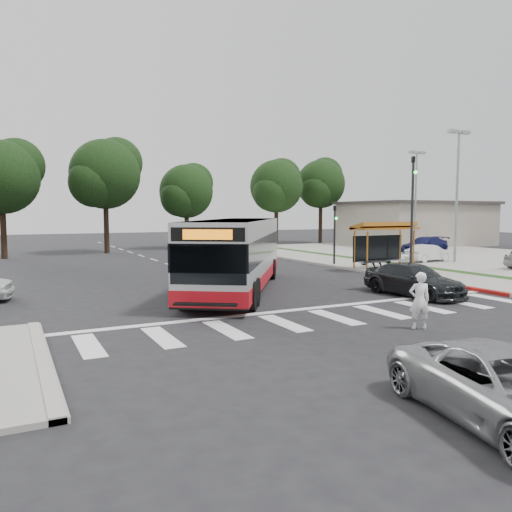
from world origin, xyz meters
TOP-DOWN VIEW (x-y plane):
  - ground at (0.00, 0.00)m, footprint 140.00×140.00m
  - sidewalk_east at (11.00, 8.00)m, footprint 4.00×40.00m
  - curb_east at (9.00, 8.00)m, footprint 0.30×40.00m
  - curb_east_red at (9.00, -2.00)m, footprint 0.32×6.00m
  - parking_lot at (23.00, 10.00)m, footprint 18.00×36.00m
  - commercial_building at (30.00, 22.00)m, footprint 14.00×10.00m
  - building_roof_cap at (30.00, 22.00)m, footprint 14.60×10.60m
  - crosswalk_ladder at (0.00, -5.00)m, footprint 18.00×2.60m
  - bus_shelter at (10.80, 5.10)m, footprint 4.20×1.60m
  - traffic_signal_ne_tall at (9.60, 1.49)m, footprint 0.18×0.37m
  - traffic_signal_ne_short at (9.60, 8.49)m, footprint 0.18×0.37m
  - lot_light_front at (18.00, 6.00)m, footprint 1.90×0.35m
  - lot_light_mid at (24.00, 16.00)m, footprint 1.90×0.35m
  - tree_ne_a at (16.08, 28.06)m, footprint 6.16×5.74m
  - tree_ne_b at (23.08, 30.06)m, footprint 6.16×5.74m
  - tree_north_a at (-1.92, 26.07)m, footprint 6.60×6.15m
  - tree_north_b at (6.07, 28.06)m, footprint 5.72×5.33m
  - tree_north_c at (-9.92, 24.06)m, footprint 6.16×5.74m
  - transit_bus at (-0.50, 1.90)m, footprint 9.08×11.84m
  - pedestrian at (1.30, -7.50)m, footprint 0.75×0.65m
  - dark_sedan at (5.59, -2.84)m, footprint 2.37×4.85m
  - silver_suv_south at (-2.52, -13.32)m, footprint 2.96×4.90m
  - parked_car_1 at (16.72, 7.14)m, footprint 3.67×1.51m
  - parked_car_3 at (22.07, 12.83)m, footprint 4.93×2.52m

SIDE VIEW (x-z plane):
  - ground at x=0.00m, z-range 0.00..0.00m
  - crosswalk_ladder at x=0.00m, z-range 0.00..0.01m
  - parking_lot at x=23.00m, z-range 0.00..0.10m
  - sidewalk_east at x=11.00m, z-range 0.00..0.12m
  - curb_east at x=9.00m, z-range 0.00..0.15m
  - curb_east_red at x=9.00m, z-range 0.00..0.15m
  - silver_suv_south at x=-2.52m, z-range 0.00..1.27m
  - dark_sedan at x=5.59m, z-range 0.00..1.36m
  - parked_car_1 at x=16.72m, z-range 0.10..1.28m
  - parked_car_3 at x=22.07m, z-range 0.10..1.47m
  - pedestrian at x=1.30m, z-range 0.00..1.74m
  - transit_bus at x=-0.50m, z-range 0.00..3.21m
  - commercial_building at x=30.00m, z-range 0.00..4.40m
  - bus_shelter at x=10.80m, z-range 0.92..3.78m
  - traffic_signal_ne_short at x=9.60m, z-range 0.48..4.48m
  - traffic_signal_ne_tall at x=9.60m, z-range 0.63..7.13m
  - building_roof_cap at x=30.00m, z-range 4.40..4.70m
  - tree_north_b at x=6.07m, z-range 1.45..9.88m
  - lot_light_front at x=18.00m, z-range 1.40..10.41m
  - lot_light_mid at x=24.00m, z-range 1.40..10.41m
  - tree_north_c at x=-9.92m, z-range 1.64..10.94m
  - tree_ne_a at x=16.08m, z-range 1.74..11.04m
  - tree_ne_b at x=23.08m, z-range 1.91..11.93m
  - tree_north_a at x=-1.92m, z-range 1.84..12.01m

